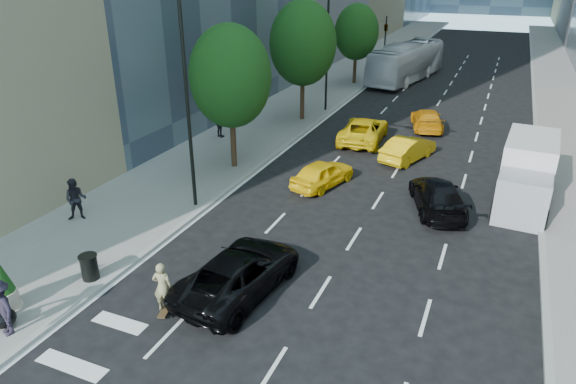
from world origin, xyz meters
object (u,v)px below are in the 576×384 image
at_px(black_sedan_mercedes, 438,196).
at_px(black_sedan_lincoln, 239,272).
at_px(skateboarder, 163,290).
at_px(planter_shrub, 0,283).
at_px(city_bus, 407,62).
at_px(box_truck, 527,172).
at_px(trash_can, 89,267).

bearing_deg(black_sedan_mercedes, black_sedan_lincoln, 40.40).
distance_m(skateboarder, black_sedan_lincoln, 2.58).
distance_m(skateboarder, planter_shrub, 5.04).
bearing_deg(planter_shrub, black_sedan_mercedes, 48.55).
xyz_separation_m(city_bus, box_truck, (10.42, -25.06, -0.25)).
bearing_deg(box_truck, black_sedan_mercedes, -141.16).
distance_m(black_sedan_mercedes, city_bus, 28.43).
bearing_deg(city_bus, skateboarder, -79.83).
xyz_separation_m(city_bus, trash_can, (-3.40, -38.13, -1.14)).
bearing_deg(black_sedan_lincoln, skateboarder, 57.45).
xyz_separation_m(black_sedan_mercedes, trash_can, (-10.27, -10.57, -0.11)).
bearing_deg(black_sedan_mercedes, box_truck, -164.15).
distance_m(black_sedan_lincoln, planter_shrub, 7.43).
bearing_deg(city_bus, box_truck, -57.26).
bearing_deg(black_sedan_mercedes, city_bus, -95.41).
bearing_deg(skateboarder, box_truck, -143.86).
xyz_separation_m(black_sedan_lincoln, city_bus, (-1.63, 36.57, 1.00)).
relative_size(skateboarder, black_sedan_mercedes, 0.35).
relative_size(skateboarder, planter_shrub, 0.82).
bearing_deg(black_sedan_lincoln, planter_shrub, 39.27).
distance_m(city_bus, planter_shrub, 40.83).
bearing_deg(black_sedan_lincoln, trash_can, 23.94).
xyz_separation_m(skateboarder, city_bus, (0.00, 38.57, 0.87)).
height_order(box_truck, trash_can, box_truck).
bearing_deg(trash_can, box_truck, 43.42).
relative_size(black_sedan_mercedes, trash_can, 5.52).
distance_m(black_sedan_mercedes, trash_can, 14.73).
height_order(city_bus, trash_can, city_bus).
xyz_separation_m(black_sedan_mercedes, planter_shrub, (-11.48, -13.00, 0.44)).
bearing_deg(box_truck, skateboarder, -124.05).
distance_m(box_truck, trash_can, 19.05).
xyz_separation_m(black_sedan_mercedes, box_truck, (3.55, 2.51, 0.78)).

